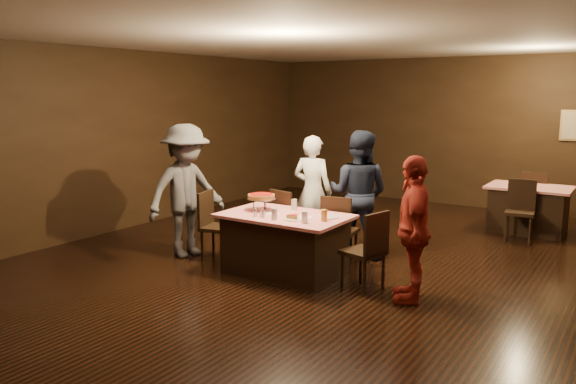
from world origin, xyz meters
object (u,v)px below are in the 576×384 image
Objects in this scene: chair_end_left at (218,226)px; glass_amber at (324,215)px; diner_navy_hoodie at (359,194)px; pizza_stand at (261,197)px; back_table at (528,209)px; chair_back_far at (535,198)px; chair_far_left at (290,222)px; chair_end_right at (363,250)px; glass_front_right at (305,217)px; diner_red_shirt at (413,229)px; main_table at (285,244)px; chair_back_near at (520,211)px; glass_front_left at (274,214)px; chair_far_right at (340,229)px; diner_white_jacket at (313,192)px; glass_back at (294,205)px; diner_grey_knit at (186,191)px; plate_empty at (329,217)px.

chair_end_left reaches higher than glass_amber.
diner_navy_hoodie reaches higher than pizza_stand.
diner_navy_hoodie is (-1.75, -2.79, 0.50)m from back_table.
chair_end_left is 1.00× the size of chair_back_far.
chair_far_left is 1.00× the size of chair_end_right.
glass_front_right reaches higher than back_table.
diner_red_shirt is at bearing 84.75° from chair_back_far.
main_table is 3.98m from chair_back_near.
diner_red_shirt is (-0.47, -4.05, 0.43)m from back_table.
main_table is 11.43× the size of glass_front_right.
back_table is 4.17m from chair_end_right.
back_table is 1.37× the size of chair_far_left.
chair_back_near reaches higher than glass_front_left.
pizza_stand is at bearing 160.56° from glass_front_right.
main_table is 1.68× the size of chair_far_right.
chair_back_far is at bearing -132.20° from diner_white_jacket.
back_table is 4.17m from chair_far_left.
diner_navy_hoodie is at bearing 63.26° from glass_back.
glass_back is (-1.15, 0.30, 0.37)m from chair_end_right.
chair_end_right is 1.15m from glass_front_left.
glass_front_left is (1.65, -0.21, -0.09)m from diner_grey_knit.
diner_grey_knit is at bearing 86.00° from chair_end_left.
diner_navy_hoodie reaches higher than glass_front_left.
chair_end_right is at bearing -115.22° from diner_red_shirt.
plate_empty is at bearing 123.52° from diner_white_jacket.
plate_empty is 0.22m from glass_amber.
chair_back_far is (1.08, 4.63, 0.00)m from chair_end_right.
glass_amber is at bearing 53.13° from glass_front_right.
diner_white_jacket is 11.99× the size of glass_front_right.
plate_empty is at bearing -98.52° from chair_end_left.
chair_back_near is at bearing -58.25° from chair_end_left.
diner_red_shirt is 1.27m from glass_front_right.
chair_far_right is (-1.78, -3.28, 0.09)m from back_table.
chair_far_left is 2.50× the size of pizza_stand.
chair_back_near is 4.20m from pizza_stand.
chair_back_near is 0.51× the size of diner_grey_knit.
diner_navy_hoodie reaches higher than glass_amber.
diner_navy_hoodie is (0.42, 1.24, 0.50)m from main_table.
diner_navy_hoodie is 1.05m from glass_back.
chair_far_left is 6.79× the size of glass_amber.
diner_red_shirt reaches higher than pizza_stand.
chair_back_far is at bearing 64.82° from main_table.
chair_far_left is 1.53m from diner_grey_knit.
back_table is at bearing -127.08° from chair_far_right.
plate_empty is 0.42m from glass_front_right.
chair_far_right is 1.00× the size of chair_end_right.
chair_end_left is 3.80× the size of plate_empty.
main_table is 1.69m from diner_grey_knit.
chair_back_near is 3.78m from glass_back.
glass_front_right is (0.85, -1.00, 0.37)m from chair_far_left.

